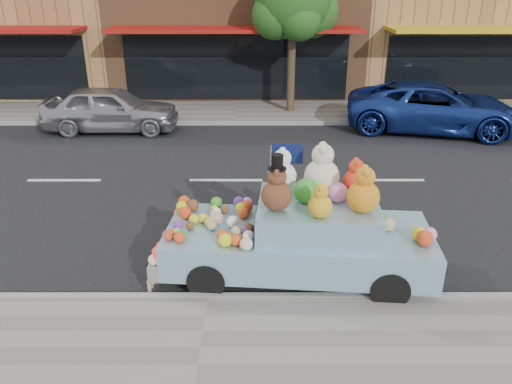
{
  "coord_description": "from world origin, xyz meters",
  "views": [
    {
      "loc": [
        0.73,
        -11.42,
        4.64
      ],
      "look_at": [
        0.74,
        -3.61,
        1.25
      ],
      "focal_mm": 35.0,
      "sensor_mm": 36.0,
      "label": 1
    }
  ],
  "objects_px": {
    "street_tree": "(294,6)",
    "art_car": "(300,232)",
    "car_blue": "(435,107)",
    "car_silver": "(111,109)"
  },
  "relations": [
    {
      "from": "street_tree",
      "to": "car_blue",
      "type": "xyz_separation_m",
      "value": [
        4.46,
        -2.23,
        -2.93
      ]
    },
    {
      "from": "street_tree",
      "to": "art_car",
      "type": "distance_m",
      "value": 11.14
    },
    {
      "from": "car_blue",
      "to": "art_car",
      "type": "distance_m",
      "value": 9.89
    },
    {
      "from": "car_silver",
      "to": "art_car",
      "type": "bearing_deg",
      "value": -147.99
    },
    {
      "from": "street_tree",
      "to": "car_blue",
      "type": "height_order",
      "value": "street_tree"
    },
    {
      "from": "car_blue",
      "to": "car_silver",
      "type": "bearing_deg",
      "value": 103.56
    },
    {
      "from": "street_tree",
      "to": "car_silver",
      "type": "xyz_separation_m",
      "value": [
        -5.94,
        -2.24,
        -2.96
      ]
    },
    {
      "from": "car_silver",
      "to": "street_tree",
      "type": "bearing_deg",
      "value": -69.63
    },
    {
      "from": "car_blue",
      "to": "street_tree",
      "type": "bearing_deg",
      "value": 76.95
    },
    {
      "from": "car_blue",
      "to": "art_car",
      "type": "relative_size",
      "value": 1.19
    }
  ]
}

